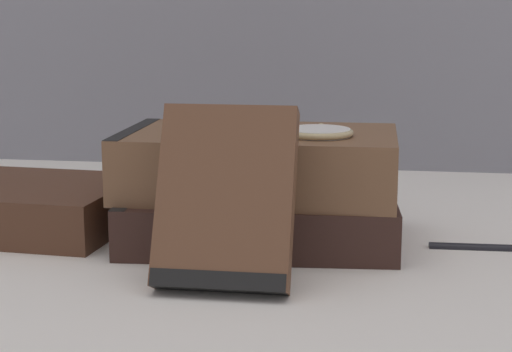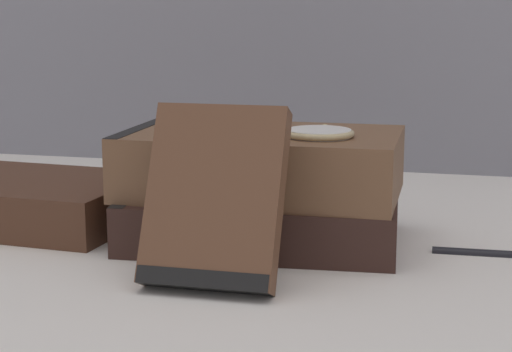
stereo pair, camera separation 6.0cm
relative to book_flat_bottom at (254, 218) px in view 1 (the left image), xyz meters
The scene contains 7 objects.
ground_plane 0.06m from the book_flat_bottom, 110.38° to the right, with size 3.00×3.00×0.00m, color white.
book_flat_bottom is the anchor object (origin of this frame).
book_flat_top 0.05m from the book_flat_bottom, 125.32° to the left, with size 0.22×0.14×0.05m.
book_side_left 0.22m from the book_flat_bottom, behind, with size 0.21×0.15×0.04m.
book_leaning_front 0.12m from the book_flat_bottom, 90.80° to the right, with size 0.09×0.07×0.12m.
pocket_watch 0.09m from the book_flat_bottom, 14.29° to the right, with size 0.06×0.06×0.01m.
reading_glasses 0.15m from the book_flat_bottom, 94.51° to the left, with size 0.11×0.06×0.00m.
Camera 1 is at (0.13, -0.62, 0.19)m, focal length 60.00 mm.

